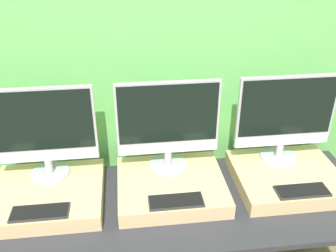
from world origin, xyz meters
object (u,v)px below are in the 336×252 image
monitor_left (42,130)px  keyboard_right (302,191)px  monitor_right (285,116)px  monitor_center (168,123)px  keyboard_left (40,212)px  keyboard_center (176,201)px

monitor_left → keyboard_right: 1.34m
monitor_left → keyboard_right: monitor_left is taller
monitor_right → monitor_center: bearing=180.0°
keyboard_left → keyboard_center: size_ratio=1.00×
keyboard_center → monitor_center: bearing=90.0°
keyboard_right → keyboard_left: bearing=180.0°
monitor_left → keyboard_right: (1.28, -0.31, -0.26)m
keyboard_left → monitor_right: 1.34m
monitor_left → monitor_center: (0.64, 0.00, 0.00)m
monitor_left → keyboard_center: 0.76m
monitor_left → monitor_center: bearing=0.0°
monitor_right → keyboard_right: bearing=-90.0°
keyboard_left → keyboard_center: same height
keyboard_left → monitor_center: monitor_center is taller
keyboard_left → keyboard_right: (1.28, 0.00, 0.00)m
keyboard_left → monitor_center: size_ratio=0.49×
monitor_left → keyboard_right: size_ratio=2.03×
keyboard_left → monitor_right: size_ratio=0.49×
monitor_left → keyboard_left: bearing=-90.0°
monitor_left → monitor_right: 1.28m
keyboard_left → monitor_center: bearing=26.1°
keyboard_center → keyboard_right: bearing=0.0°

